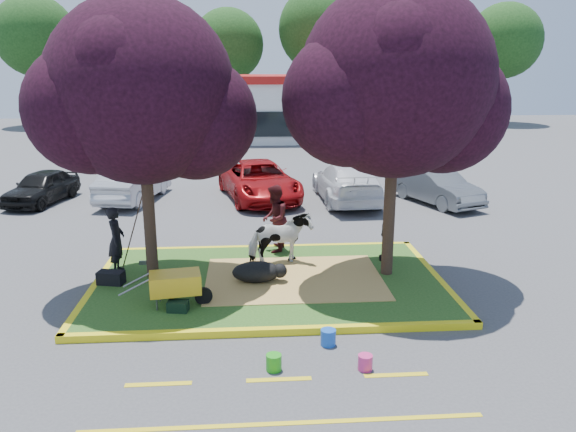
{
  "coord_description": "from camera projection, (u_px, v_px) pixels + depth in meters",
  "views": [
    {
      "loc": [
        -0.45,
        -12.56,
        5.11
      ],
      "look_at": [
        0.49,
        0.5,
        1.57
      ],
      "focal_mm": 35.0,
      "sensor_mm": 36.0,
      "label": 1
    }
  ],
  "objects": [
    {
      "name": "ground",
      "position": [
        269.0,
        285.0,
        13.46
      ],
      "size": [
        90.0,
        90.0,
        0.0
      ],
      "primitive_type": "plane",
      "color": "#424244",
      "rests_on": "ground"
    },
    {
      "name": "median_island",
      "position": [
        269.0,
        282.0,
        13.44
      ],
      "size": [
        8.0,
        5.0,
        0.15
      ],
      "primitive_type": "cube",
      "color": "#245019",
      "rests_on": "ground"
    },
    {
      "name": "curb_near",
      "position": [
        274.0,
        331.0,
        10.95
      ],
      "size": [
        8.3,
        0.16,
        0.15
      ],
      "primitive_type": "cube",
      "color": "yellow",
      "rests_on": "ground"
    },
    {
      "name": "curb_far",
      "position": [
        266.0,
        248.0,
        15.92
      ],
      "size": [
        8.3,
        0.16,
        0.15
      ],
      "primitive_type": "cube",
      "color": "yellow",
      "rests_on": "ground"
    },
    {
      "name": "curb_left",
      "position": [
        95.0,
        287.0,
        13.16
      ],
      "size": [
        0.16,
        5.3,
        0.15
      ],
      "primitive_type": "cube",
      "color": "yellow",
      "rests_on": "ground"
    },
    {
      "name": "curb_right",
      "position": [
        436.0,
        278.0,
        13.72
      ],
      "size": [
        0.16,
        5.3,
        0.15
      ],
      "primitive_type": "cube",
      "color": "yellow",
      "rests_on": "ground"
    },
    {
      "name": "straw_bedding",
      "position": [
        294.0,
        278.0,
        13.46
      ],
      "size": [
        4.2,
        3.0,
        0.01
      ],
      "primitive_type": "cube",
      "color": "tan",
      "rests_on": "median_island"
    },
    {
      "name": "tree_purple_left",
      "position": [
        142.0,
        100.0,
        12.5
      ],
      "size": [
        5.06,
        4.2,
        6.51
      ],
      "color": "black",
      "rests_on": "median_island"
    },
    {
      "name": "tree_purple_right",
      "position": [
        396.0,
        90.0,
        12.65
      ],
      "size": [
        5.3,
        4.4,
        6.82
      ],
      "color": "black",
      "rests_on": "median_island"
    },
    {
      "name": "fire_lane_stripe_a",
      "position": [
        158.0,
        384.0,
        9.27
      ],
      "size": [
        1.1,
        0.12,
        0.01
      ],
      "primitive_type": "cube",
      "color": "yellow",
      "rests_on": "ground"
    },
    {
      "name": "fire_lane_stripe_b",
      "position": [
        279.0,
        379.0,
        9.41
      ],
      "size": [
        1.1,
        0.12,
        0.01
      ],
      "primitive_type": "cube",
      "color": "yellow",
      "rests_on": "ground"
    },
    {
      "name": "fire_lane_stripe_c",
      "position": [
        396.0,
        375.0,
        9.55
      ],
      "size": [
        1.1,
        0.12,
        0.01
      ],
      "primitive_type": "cube",
      "color": "yellow",
      "rests_on": "ground"
    },
    {
      "name": "fire_lane_long",
      "position": [
        284.0,
        423.0,
        8.26
      ],
      "size": [
        6.0,
        0.1,
        0.01
      ],
      "primitive_type": "cube",
      "color": "yellow",
      "rests_on": "ground"
    },
    {
      "name": "retail_building",
      "position": [
        281.0,
        106.0,
        39.96
      ],
      "size": [
        20.4,
        8.4,
        4.4
      ],
      "color": "silver",
      "rests_on": "ground"
    },
    {
      "name": "treeline",
      "position": [
        265.0,
        33.0,
        47.74
      ],
      "size": [
        46.58,
        7.8,
        14.63
      ],
      "color": "black",
      "rests_on": "ground"
    },
    {
      "name": "cow",
      "position": [
        280.0,
        239.0,
        14.27
      ],
      "size": [
        1.73,
        1.16,
        1.34
      ],
      "primitive_type": "imported",
      "rotation": [
        0.0,
        0.0,
        1.88
      ],
      "color": "silver",
      "rests_on": "median_island"
    },
    {
      "name": "calf",
      "position": [
        256.0,
        272.0,
        13.19
      ],
      "size": [
        1.25,
        0.86,
        0.49
      ],
      "primitive_type": "ellipsoid",
      "rotation": [
        0.0,
        0.0,
        -0.2
      ],
      "color": "black",
      "rests_on": "median_island"
    },
    {
      "name": "handler",
      "position": [
        116.0,
        240.0,
        13.69
      ],
      "size": [
        0.41,
        0.61,
        1.65
      ],
      "primitive_type": "imported",
      "rotation": [
        0.0,
        0.0,
        1.6
      ],
      "color": "black",
      "rests_on": "median_island"
    },
    {
      "name": "visitor_a",
      "position": [
        275.0,
        219.0,
        15.24
      ],
      "size": [
        0.86,
        1.01,
        1.84
      ],
      "primitive_type": "imported",
      "rotation": [
        0.0,
        0.0,
        -1.77
      ],
      "color": "#441316",
      "rests_on": "median_island"
    },
    {
      "name": "visitor_b",
      "position": [
        387.0,
        233.0,
        14.6
      ],
      "size": [
        0.49,
        0.9,
        1.45
      ],
      "primitive_type": "imported",
      "rotation": [
        0.0,
        0.0,
        -1.74
      ],
      "color": "black",
      "rests_on": "median_island"
    },
    {
      "name": "wheelbarrow",
      "position": [
        176.0,
        283.0,
        11.85
      ],
      "size": [
        1.91,
        0.79,
        0.72
      ],
      "rotation": [
        0.0,
        0.0,
        0.16
      ],
      "color": "black",
      "rests_on": "median_island"
    },
    {
      "name": "gear_bag_dark",
      "position": [
        111.0,
        278.0,
        13.1
      ],
      "size": [
        0.66,
        0.45,
        0.3
      ],
      "primitive_type": "cube",
      "rotation": [
        0.0,
        0.0,
        -0.22
      ],
      "color": "black",
      "rests_on": "median_island"
    },
    {
      "name": "gear_bag_green",
      "position": [
        178.0,
        306.0,
        11.64
      ],
      "size": [
        0.46,
        0.32,
        0.23
      ],
      "primitive_type": "cube",
      "rotation": [
        0.0,
        0.0,
        -0.15
      ],
      "color": "black",
      "rests_on": "median_island"
    },
    {
      "name": "bucket_green",
      "position": [
        274.0,
        362.0,
        9.67
      ],
      "size": [
        0.34,
        0.34,
        0.29
      ],
      "primitive_type": "cylinder",
      "rotation": [
        0.0,
        0.0,
        -0.28
      ],
      "color": "#22A219",
      "rests_on": "ground"
    },
    {
      "name": "bucket_pink",
      "position": [
        365.0,
        362.0,
        9.69
      ],
      "size": [
        0.32,
        0.32,
        0.27
      ],
      "primitive_type": "cylinder",
      "rotation": [
        0.0,
        0.0,
        -0.33
      ],
      "color": "#D72F7B",
      "rests_on": "ground"
    },
    {
      "name": "bucket_blue",
      "position": [
        328.0,
        337.0,
        10.54
      ],
      "size": [
        0.35,
        0.35,
        0.31
      ],
      "primitive_type": "cylinder",
      "rotation": [
        0.0,
        0.0,
        -0.24
      ],
      "color": "blue",
      "rests_on": "ground"
    },
    {
      "name": "car_black",
      "position": [
        42.0,
        187.0,
        21.31
      ],
      "size": [
        2.25,
        3.92,
        1.25
      ],
      "primitive_type": "imported",
      "rotation": [
        0.0,
        0.0,
        -0.22
      ],
      "color": "black",
      "rests_on": "ground"
    },
    {
      "name": "car_silver",
      "position": [
        134.0,
        182.0,
        21.65
      ],
      "size": [
        2.35,
        4.57,
        1.43
      ],
      "primitive_type": "imported",
      "rotation": [
        0.0,
        0.0,
        2.94
      ],
      "color": "#AFB2B8",
      "rests_on": "ground"
    },
    {
      "name": "car_red",
      "position": [
        259.0,
        181.0,
        21.9
      ],
      "size": [
        3.54,
        5.73,
        1.48
      ],
      "primitive_type": "imported",
      "rotation": [
        0.0,
        0.0,
        0.22
      ],
      "color": "#9C0D0F",
      "rests_on": "ground"
    },
    {
      "name": "car_white",
      "position": [
        347.0,
        182.0,
        21.56
      ],
      "size": [
        2.28,
        5.25,
        1.5
      ],
      "primitive_type": "imported",
      "rotation": [
        0.0,
        0.0,
        3.17
      ],
      "color": "white",
      "rests_on": "ground"
    },
    {
      "name": "car_grey",
      "position": [
        437.0,
        187.0,
        21.19
      ],
      "size": [
        2.76,
        4.24,
        1.32
      ],
      "primitive_type": "imported",
      "rotation": [
        0.0,
        0.0,
        0.37
      ],
      "color": "slate",
      "rests_on": "ground"
    }
  ]
}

